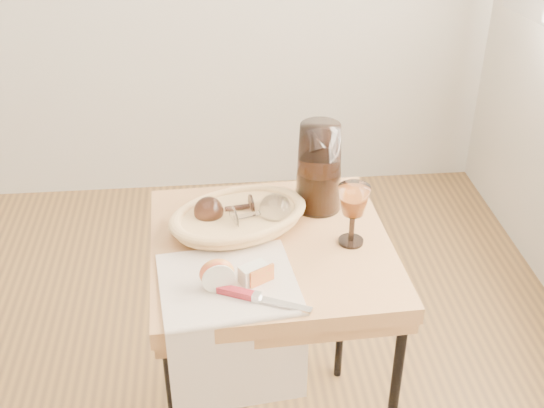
{
  "coord_description": "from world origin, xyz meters",
  "views": [
    {
      "loc": [
        0.57,
        -1.08,
        1.66
      ],
      "look_at": [
        0.69,
        0.24,
        0.84
      ],
      "focal_mm": 45.81,
      "sensor_mm": 36.0,
      "label": 1
    }
  ],
  "objects_px": {
    "goblet_lying_a": "(227,209)",
    "table_knife": "(260,298)",
    "bread_basket": "(239,220)",
    "side_table": "(271,355)",
    "wine_goblet": "(353,215)",
    "tea_towel": "(228,283)",
    "apple_half": "(217,273)",
    "pitcher": "(319,167)",
    "goblet_lying_b": "(258,213)"
  },
  "relations": [
    {
      "from": "side_table",
      "to": "apple_half",
      "type": "xyz_separation_m",
      "value": [
        -0.13,
        -0.16,
        0.4
      ]
    },
    {
      "from": "bread_basket",
      "to": "table_knife",
      "type": "relative_size",
      "value": 1.5
    },
    {
      "from": "table_knife",
      "to": "apple_half",
      "type": "bearing_deg",
      "value": 171.46
    },
    {
      "from": "goblet_lying_a",
      "to": "wine_goblet",
      "type": "distance_m",
      "value": 0.3
    },
    {
      "from": "bread_basket",
      "to": "wine_goblet",
      "type": "relative_size",
      "value": 1.99
    },
    {
      "from": "pitcher",
      "to": "tea_towel",
      "type": "bearing_deg",
      "value": -153.13
    },
    {
      "from": "bread_basket",
      "to": "table_knife",
      "type": "height_order",
      "value": "bread_basket"
    },
    {
      "from": "bread_basket",
      "to": "apple_half",
      "type": "height_order",
      "value": "apple_half"
    },
    {
      "from": "side_table",
      "to": "wine_goblet",
      "type": "xyz_separation_m",
      "value": [
        0.19,
        -0.02,
        0.44
      ]
    },
    {
      "from": "goblet_lying_b",
      "to": "apple_half",
      "type": "bearing_deg",
      "value": -132.44
    },
    {
      "from": "bread_basket",
      "to": "goblet_lying_b",
      "type": "relative_size",
      "value": 2.38
    },
    {
      "from": "side_table",
      "to": "bread_basket",
      "type": "height_order",
      "value": "bread_basket"
    },
    {
      "from": "goblet_lying_a",
      "to": "side_table",
      "type": "bearing_deg",
      "value": 131.19
    },
    {
      "from": "bread_basket",
      "to": "goblet_lying_a",
      "type": "relative_size",
      "value": 2.6
    },
    {
      "from": "goblet_lying_a",
      "to": "goblet_lying_b",
      "type": "xyz_separation_m",
      "value": [
        0.07,
        -0.03,
        0.0
      ]
    },
    {
      "from": "bread_basket",
      "to": "apple_half",
      "type": "distance_m",
      "value": 0.24
    },
    {
      "from": "goblet_lying_b",
      "to": "apple_half",
      "type": "relative_size",
      "value": 1.7
    },
    {
      "from": "tea_towel",
      "to": "goblet_lying_b",
      "type": "relative_size",
      "value": 2.28
    },
    {
      "from": "wine_goblet",
      "to": "tea_towel",
      "type": "bearing_deg",
      "value": -156.44
    },
    {
      "from": "pitcher",
      "to": "table_knife",
      "type": "relative_size",
      "value": 1.32
    },
    {
      "from": "goblet_lying_a",
      "to": "table_knife",
      "type": "distance_m",
      "value": 0.31
    },
    {
      "from": "side_table",
      "to": "goblet_lying_a",
      "type": "height_order",
      "value": "goblet_lying_a"
    },
    {
      "from": "bread_basket",
      "to": "goblet_lying_a",
      "type": "distance_m",
      "value": 0.04
    },
    {
      "from": "bread_basket",
      "to": "pitcher",
      "type": "height_order",
      "value": "pitcher"
    },
    {
      "from": "pitcher",
      "to": "apple_half",
      "type": "relative_size",
      "value": 3.55
    },
    {
      "from": "side_table",
      "to": "pitcher",
      "type": "height_order",
      "value": "pitcher"
    },
    {
      "from": "goblet_lying_b",
      "to": "table_knife",
      "type": "xyz_separation_m",
      "value": [
        -0.02,
        -0.27,
        -0.04
      ]
    },
    {
      "from": "side_table",
      "to": "tea_towel",
      "type": "relative_size",
      "value": 2.45
    },
    {
      "from": "apple_half",
      "to": "table_knife",
      "type": "relative_size",
      "value": 0.37
    },
    {
      "from": "tea_towel",
      "to": "apple_half",
      "type": "relative_size",
      "value": 3.88
    },
    {
      "from": "bread_basket",
      "to": "goblet_lying_a",
      "type": "height_order",
      "value": "goblet_lying_a"
    },
    {
      "from": "tea_towel",
      "to": "table_knife",
      "type": "bearing_deg",
      "value": -54.43
    },
    {
      "from": "bread_basket",
      "to": "apple_half",
      "type": "bearing_deg",
      "value": -125.77
    },
    {
      "from": "goblet_lying_a",
      "to": "apple_half",
      "type": "distance_m",
      "value": 0.25
    },
    {
      "from": "tea_towel",
      "to": "table_knife",
      "type": "xyz_separation_m",
      "value": [
        0.06,
        -0.07,
        0.01
      ]
    },
    {
      "from": "side_table",
      "to": "pitcher",
      "type": "bearing_deg",
      "value": 48.66
    },
    {
      "from": "goblet_lying_b",
      "to": "apple_half",
      "type": "height_order",
      "value": "goblet_lying_b"
    },
    {
      "from": "tea_towel",
      "to": "bread_basket",
      "type": "distance_m",
      "value": 0.22
    },
    {
      "from": "side_table",
      "to": "tea_towel",
      "type": "xyz_separation_m",
      "value": [
        -0.11,
        -0.15,
        0.36
      ]
    },
    {
      "from": "apple_half",
      "to": "pitcher",
      "type": "bearing_deg",
      "value": 41.65
    },
    {
      "from": "apple_half",
      "to": "goblet_lying_a",
      "type": "bearing_deg",
      "value": 74.54
    },
    {
      "from": "side_table",
      "to": "bread_basket",
      "type": "relative_size",
      "value": 2.34
    },
    {
      "from": "pitcher",
      "to": "apple_half",
      "type": "height_order",
      "value": "pitcher"
    },
    {
      "from": "side_table",
      "to": "wine_goblet",
      "type": "height_order",
      "value": "wine_goblet"
    },
    {
      "from": "goblet_lying_a",
      "to": "pitcher",
      "type": "distance_m",
      "value": 0.25
    },
    {
      "from": "pitcher",
      "to": "wine_goblet",
      "type": "bearing_deg",
      "value": -96.31
    },
    {
      "from": "wine_goblet",
      "to": "goblet_lying_a",
      "type": "bearing_deg",
      "value": 160.68
    },
    {
      "from": "tea_towel",
      "to": "goblet_lying_a",
      "type": "distance_m",
      "value": 0.23
    },
    {
      "from": "bread_basket",
      "to": "table_knife",
      "type": "bearing_deg",
      "value": -105.77
    },
    {
      "from": "tea_towel",
      "to": "side_table",
      "type": "bearing_deg",
      "value": 46.9
    }
  ]
}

